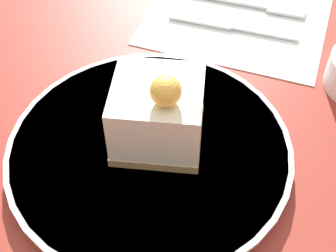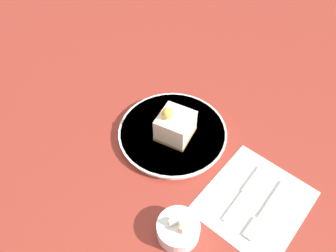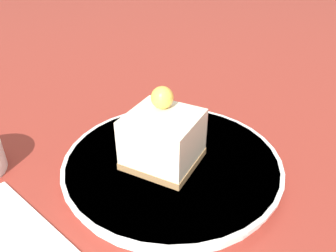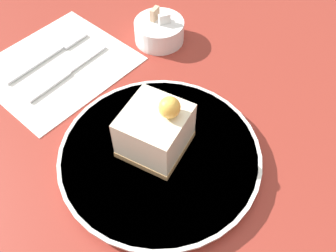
% 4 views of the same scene
% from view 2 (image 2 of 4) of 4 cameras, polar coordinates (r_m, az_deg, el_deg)
% --- Properties ---
extents(ground_plane, '(4.00, 4.00, 0.00)m').
position_cam_2_polar(ground_plane, '(0.82, -0.94, -2.93)').
color(ground_plane, maroon).
extents(plate, '(0.27, 0.27, 0.02)m').
position_cam_2_polar(plate, '(0.83, 0.97, -1.33)').
color(plate, silver).
rests_on(plate, ground_plane).
extents(cake_slice, '(0.10, 0.10, 0.09)m').
position_cam_2_polar(cake_slice, '(0.79, 1.23, 0.09)').
color(cake_slice, '#9E7547').
rests_on(cake_slice, plate).
extents(napkin, '(0.23, 0.25, 0.00)m').
position_cam_2_polar(napkin, '(0.76, 14.85, -12.52)').
color(napkin, white).
rests_on(napkin, ground_plane).
extents(fork, '(0.04, 0.17, 0.00)m').
position_cam_2_polar(fork, '(0.75, 16.23, -14.41)').
color(fork, silver).
rests_on(fork, napkin).
extents(knife, '(0.03, 0.17, 0.00)m').
position_cam_2_polar(knife, '(0.77, 13.65, -10.41)').
color(knife, silver).
rests_on(knife, napkin).
extents(sugar_bowl, '(0.09, 0.09, 0.06)m').
position_cam_2_polar(sugar_bowl, '(0.69, 1.79, -17.55)').
color(sugar_bowl, white).
rests_on(sugar_bowl, ground_plane).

